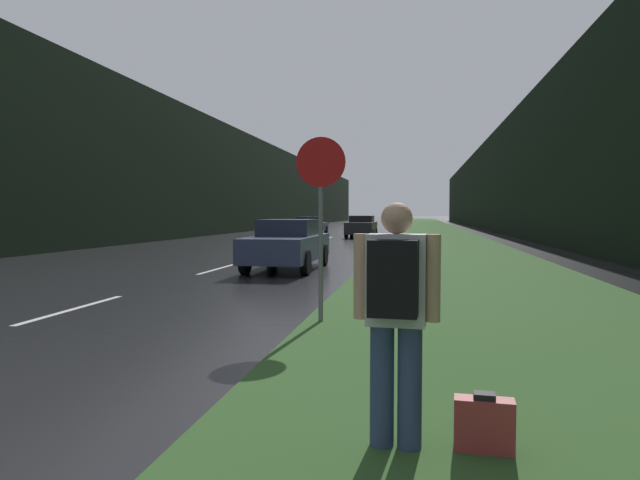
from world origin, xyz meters
name	(u,v)px	position (x,y,z in m)	size (l,w,h in m)	color
grass_verge	(437,235)	(7.09, 40.00, 0.01)	(6.00, 240.00, 0.02)	#2D5123
lane_stripe_b	(74,309)	(0.00, 6.70, 0.00)	(0.12, 3.00, 0.01)	silver
lane_stripe_c	(217,269)	(0.00, 13.70, 0.00)	(0.12, 3.00, 0.01)	silver
lane_stripe_d	(276,253)	(0.00, 20.70, 0.00)	(0.12, 3.00, 0.01)	silver
lane_stripe_e	(309,244)	(0.00, 27.70, 0.00)	(0.12, 3.00, 0.01)	silver
lane_stripe_f	(329,238)	(0.00, 34.70, 0.00)	(0.12, 3.00, 0.01)	silver
treeline_far_side	(249,185)	(-10.09, 50.00, 4.32)	(2.00, 140.00, 8.64)	black
treeline_near_side	(504,182)	(13.09, 50.00, 4.33)	(2.00, 140.00, 8.66)	black
stop_sign	(321,206)	(4.34, 6.25, 1.73)	(0.74, 0.07, 2.76)	slate
hitchhiker_with_backpack	(396,309)	(5.63, 1.79, 0.98)	(0.59, 0.43, 1.71)	navy
suitcase	(484,425)	(6.22, 1.86, 0.19)	(0.41, 0.18, 0.42)	#9E3333
car_passing_near	(288,244)	(2.04, 13.97, 0.74)	(1.85, 4.60, 1.45)	#2D3856
car_passing_far	(362,226)	(2.04, 35.66, 0.74)	(1.86, 4.76, 1.45)	black
car_oncoming	(310,226)	(-2.04, 38.94, 0.70)	(2.04, 4.79, 1.36)	#2D3856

